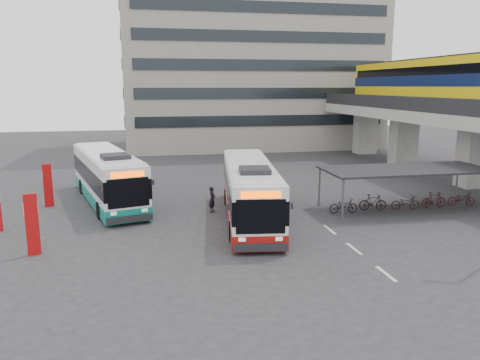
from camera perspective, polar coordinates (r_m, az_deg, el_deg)
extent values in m
plane|color=#28282B|center=(24.30, 5.35, -6.38)|extent=(120.00, 120.00, 0.00)
cube|color=gray|center=(38.68, 26.74, 2.61)|extent=(2.20, 1.60, 4.60)
cube|color=gray|center=(46.89, 19.30, 4.53)|extent=(2.20, 1.60, 4.60)
cube|color=gray|center=(53.90, 15.02, 5.59)|extent=(2.20, 1.60, 4.60)
cube|color=gray|center=(41.62, 23.72, 7.22)|extent=(8.00, 32.00, 0.90)
cube|color=black|center=(39.57, 19.31, 8.82)|extent=(0.35, 32.00, 1.10)
cube|color=gold|center=(44.89, 21.06, 10.92)|extent=(2.90, 20.00, 3.90)
cube|color=#0A1339|center=(44.89, 21.08, 11.17)|extent=(2.98, 20.02, 0.90)
cube|color=black|center=(44.91, 21.15, 12.19)|extent=(2.96, 19.20, 0.70)
cube|color=black|center=(44.94, 21.24, 13.40)|extent=(2.70, 19.60, 0.25)
cylinder|color=#595B60|center=(29.54, 9.65, -0.87)|extent=(0.12, 0.12, 2.40)
cylinder|color=#595B60|center=(34.12, 24.92, -0.14)|extent=(0.12, 0.12, 2.40)
cylinder|color=#595B60|center=(26.30, 12.42, -2.51)|extent=(0.12, 0.12, 2.40)
cube|color=black|center=(29.79, 19.64, 1.23)|extent=(10.00, 4.00, 0.12)
imported|color=black|center=(28.39, 12.40, -3.04)|extent=(1.71, 0.60, 0.90)
imported|color=black|center=(29.23, 16.00, -2.70)|extent=(1.66, 0.47, 1.00)
imported|color=black|center=(30.19, 19.39, -2.57)|extent=(1.71, 0.60, 0.90)
imported|color=black|center=(31.23, 22.56, -2.25)|extent=(1.66, 0.47, 1.00)
imported|color=#350C0F|center=(32.38, 25.51, -2.12)|extent=(1.71, 0.60, 0.90)
cube|color=gray|center=(59.74, 1.18, 16.30)|extent=(30.00, 15.00, 25.00)
cube|color=beige|center=(20.00, 17.37, -10.85)|extent=(0.15, 1.60, 0.01)
cube|color=beige|center=(22.49, 13.73, -8.13)|extent=(0.15, 1.60, 0.01)
cube|color=beige|center=(25.10, 10.86, -5.94)|extent=(0.15, 1.60, 0.01)
cube|color=white|center=(26.12, 1.17, -1.03)|extent=(3.99, 11.90, 2.68)
cube|color=maroon|center=(26.42, 1.16, -3.66)|extent=(4.03, 11.94, 0.73)
cube|color=black|center=(26.09, 1.17, -0.77)|extent=(4.05, 11.93, 1.12)
cube|color=#F74C00|center=(20.23, 2.56, -1.83)|extent=(1.73, 0.31, 0.29)
cube|color=black|center=(22.96, 1.80, 1.18)|extent=(1.68, 1.74, 0.27)
cylinder|color=black|center=(22.78, -0.98, -6.27)|extent=(0.42, 1.00, 0.97)
cylinder|color=black|center=(29.69, 2.87, -2.08)|extent=(0.42, 1.00, 0.97)
cube|color=white|center=(31.21, -15.88, 0.64)|extent=(5.50, 12.11, 2.72)
cube|color=#0C7162|center=(31.47, -15.76, -1.62)|extent=(5.54, 12.16, 0.74)
cube|color=black|center=(31.19, -15.90, 0.86)|extent=(5.56, 12.14, 1.14)
cube|color=#F74C00|center=(25.31, -13.56, 0.65)|extent=(1.73, 0.53, 0.30)
cube|color=black|center=(28.08, -14.96, 2.79)|extent=(1.87, 1.92, 0.28)
cylinder|color=black|center=(27.65, -16.71, -3.55)|extent=(0.54, 1.03, 0.99)
cylinder|color=black|center=(34.88, -14.86, -0.40)|extent=(0.54, 1.03, 0.99)
imported|color=black|center=(27.86, -3.40, -2.38)|extent=(0.59, 0.67, 1.55)
cube|color=#AE0A0C|center=(22.65, -24.01, -4.98)|extent=(0.59, 0.33, 2.80)
cube|color=white|center=(22.47, -24.16, -3.20)|extent=(0.59, 0.22, 0.56)
cube|color=#AE0A0C|center=(31.37, -22.37, -0.60)|extent=(0.56, 0.31, 2.69)
cube|color=white|center=(31.24, -22.47, 0.65)|extent=(0.57, 0.20, 0.54)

